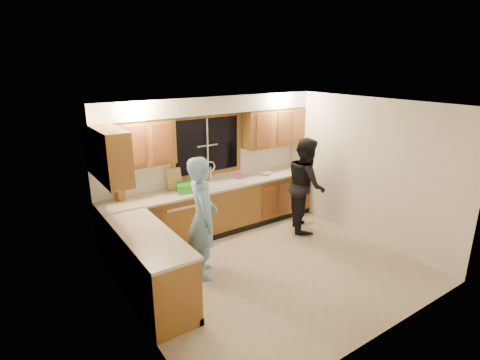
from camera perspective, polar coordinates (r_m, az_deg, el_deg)
name	(u,v)px	position (r m, az deg, el deg)	size (l,w,h in m)	color
floor	(270,268)	(5.99, 4.56, -13.16)	(4.20, 4.20, 0.00)	#B6A68C
ceiling	(274,105)	(5.18, 5.23, 11.36)	(4.20, 4.20, 0.00)	silver
wall_back	(207,164)	(6.97, -4.98, 2.48)	(4.20, 4.20, 0.00)	white
wall_left	(130,226)	(4.53, -16.46, -6.67)	(3.80, 3.80, 0.00)	white
wall_right	(365,170)	(6.92, 18.54, 1.52)	(3.80, 3.80, 0.00)	white
base_cabinets_back	(217,209)	(6.98, -3.59, -4.49)	(4.20, 0.60, 0.88)	#94612B
base_cabinets_left	(149,267)	(5.27, -13.76, -12.73)	(0.60, 1.90, 0.88)	#94612B
countertop_back	(217,186)	(6.81, -3.60, -0.94)	(4.20, 0.63, 0.04)	beige
countertop_left	(147,235)	(5.06, -13.98, -8.17)	(0.63, 1.90, 0.04)	beige
upper_cabinets_left	(132,144)	(6.13, -16.07, 5.31)	(1.35, 0.33, 0.75)	#94612B
upper_cabinets_right	(274,127)	(7.50, 5.15, 8.04)	(1.35, 0.33, 0.75)	#94612B
upper_cabinets_return	(111,156)	(5.42, -19.07, 3.48)	(0.33, 0.90, 0.75)	#94612B
soffit	(211,105)	(6.62, -4.48, 11.39)	(4.20, 0.35, 0.30)	white
window_frame	(207,145)	(6.88, -5.02, 5.28)	(1.44, 0.03, 1.14)	black
sink	(216,188)	(6.83, -3.68, -1.17)	(0.86, 0.52, 0.57)	white
dishwasher	(175,221)	(6.62, -9.91, -6.25)	(0.60, 0.56, 0.82)	white
stove	(166,286)	(4.80, -11.24, -15.61)	(0.58, 0.75, 0.90)	white
man	(203,218)	(5.44, -5.69, -5.75)	(0.66, 0.43, 1.81)	#7AB4E8
woman	(306,184)	(7.05, 10.00, -0.67)	(0.86, 0.67, 1.76)	black
knife_block	(120,194)	(6.30, -17.86, -2.00)	(0.13, 0.11, 0.23)	brown
cutting_board	(174,179)	(6.63, -9.99, 0.19)	(0.28, 0.02, 0.37)	tan
dish_crate	(186,188)	(6.48, -8.19, -1.16)	(0.32, 0.30, 0.15)	green
soap_bottle	(238,175)	(7.13, -0.30, 0.84)	(0.08, 0.08, 0.17)	#E45694
bowl	(266,174)	(7.42, 3.94, 0.98)	(0.21, 0.21, 0.05)	silver
can_left	(206,187)	(6.51, -5.14, -1.13)	(0.06, 0.06, 0.11)	beige
can_right	(202,186)	(6.56, -5.81, -0.96)	(0.07, 0.07, 0.12)	beige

